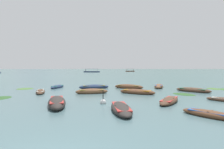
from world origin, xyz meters
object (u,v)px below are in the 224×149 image
object	(u,v)px
rowboat_9	(210,114)
ferry_2	(92,72)
rowboat_7	(169,101)
rowboat_5	(137,92)
rowboat_2	(40,92)
rowboat_11	(57,87)
rowboat_3	(92,91)
ferry_0	(130,71)
mooring_buoy	(103,102)
rowboat_8	(193,90)
rowboat_1	(121,109)
rowboat_12	(159,86)
rowboat_10	(94,87)
rowboat_0	(129,87)
rowboat_4	(57,102)

from	to	relation	value
rowboat_9	ferry_2	xyz separation A→B (m)	(-22.62, 116.31, 0.31)
rowboat_7	rowboat_5	bearing A→B (deg)	111.04
rowboat_2	rowboat_11	xyz separation A→B (m)	(0.12, 5.15, 0.01)
rowboat_3	ferry_0	xyz separation A→B (m)	(13.15, 133.60, 0.25)
mooring_buoy	rowboat_8	bearing A→B (deg)	37.26
mooring_buoy	rowboat_9	bearing A→B (deg)	-30.61
rowboat_9	ferry_2	world-z (taller)	ferry_2
rowboat_5	rowboat_9	xyz separation A→B (m)	(2.94, -9.07, -0.05)
rowboat_7	rowboat_11	size ratio (longest dim) A/B	1.17
rowboat_1	rowboat_12	xyz separation A→B (m)	(5.38, 13.91, 0.03)
rowboat_10	rowboat_12	size ratio (longest dim) A/B	1.05
rowboat_9	mooring_buoy	size ratio (longest dim) A/B	2.59
rowboat_10	rowboat_11	world-z (taller)	rowboat_10
rowboat_2	rowboat_8	distance (m)	16.68
rowboat_12	rowboat_3	bearing A→B (deg)	-144.13
rowboat_5	mooring_buoy	world-z (taller)	mooring_buoy
rowboat_0	rowboat_2	xyz separation A→B (m)	(-9.63, -4.81, -0.07)
rowboat_7	mooring_buoy	xyz separation A→B (m)	(-5.00, -0.53, -0.04)
rowboat_1	rowboat_8	world-z (taller)	rowboat_8
rowboat_9	rowboat_12	xyz separation A→B (m)	(0.63, 15.08, 0.05)
rowboat_5	rowboat_7	xyz separation A→B (m)	(1.91, -4.97, -0.04)
rowboat_12	ferry_2	xyz separation A→B (m)	(-23.25, 101.22, 0.26)
rowboat_3	ferry_0	size ratio (longest dim) A/B	0.48
rowboat_5	rowboat_10	size ratio (longest dim) A/B	0.97
rowboat_2	rowboat_8	bearing A→B (deg)	5.24
rowboat_8	mooring_buoy	distance (m)	11.94
ferry_0	rowboat_5	bearing A→B (deg)	-93.62
rowboat_8	ferry_0	bearing A→B (deg)	89.12
rowboat_2	rowboat_5	size ratio (longest dim) A/B	0.90
rowboat_4	rowboat_7	world-z (taller)	rowboat_4
ferry_2	rowboat_4	bearing A→B (deg)	-83.27
rowboat_3	rowboat_8	xyz separation A→B (m)	(11.12, 1.70, -0.02)
rowboat_4	ferry_2	xyz separation A→B (m)	(-13.39, 113.50, 0.23)
rowboat_11	rowboat_12	bearing A→B (deg)	2.77
rowboat_12	mooring_buoy	size ratio (longest dim) A/B	3.54
rowboat_12	rowboat_0	bearing A→B (deg)	-166.45
rowboat_5	rowboat_11	bearing A→B (deg)	152.01
rowboat_1	rowboat_7	bearing A→B (deg)	38.25
rowboat_9	mooring_buoy	world-z (taller)	mooring_buoy
rowboat_5	ferry_0	size ratio (longest dim) A/B	0.54
mooring_buoy	rowboat_0	bearing A→B (deg)	76.49
rowboat_2	mooring_buoy	xyz separation A→B (m)	(7.11, -5.71, -0.03)
rowboat_4	rowboat_9	size ratio (longest dim) A/B	1.63
rowboat_12	ferry_2	world-z (taller)	ferry_2
rowboat_7	ferry_2	world-z (taller)	ferry_2
rowboat_3	mooring_buoy	size ratio (longest dim) A/B	3.20
rowboat_0	rowboat_3	xyz separation A→B (m)	(-4.14, -4.99, -0.01)
rowboat_5	rowboat_8	size ratio (longest dim) A/B	1.11
rowboat_7	ferry_2	xyz separation A→B (m)	(-21.59, 112.21, 0.30)
rowboat_7	rowboat_1	bearing A→B (deg)	-141.75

